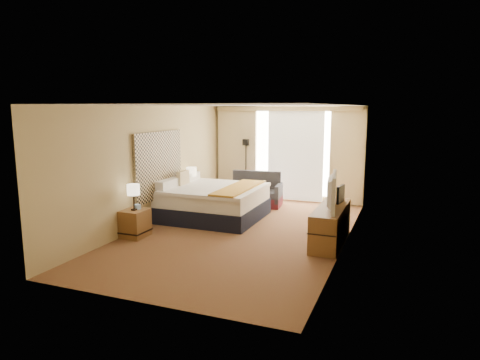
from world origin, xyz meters
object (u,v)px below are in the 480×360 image
(loveseat, at_px, (255,194))
(media_dresser, at_px, (331,225))
(bed, at_px, (212,202))
(television, at_px, (327,191))
(lamp_left, at_px, (133,190))
(nightstand_left, at_px, (135,223))
(floor_lamp, at_px, (246,156))
(lamp_right, at_px, (191,172))
(nightstand_right, at_px, (193,199))
(desk_chair, at_px, (334,213))

(loveseat, bearing_deg, media_dresser, -52.69)
(bed, relative_size, television, 1.91)
(lamp_left, bearing_deg, nightstand_left, 118.15)
(lamp_left, distance_m, television, 3.74)
(floor_lamp, relative_size, lamp_right, 3.14)
(loveseat, bearing_deg, nightstand_right, -147.71)
(media_dresser, bearing_deg, desk_chair, 93.06)
(nightstand_right, xyz_separation_m, floor_lamp, (0.72, 1.85, 0.91))
(media_dresser, xyz_separation_m, lamp_right, (-3.71, 1.40, 0.61))
(nightstand_right, relative_size, loveseat, 0.37)
(loveseat, bearing_deg, desk_chair, -47.09)
(lamp_right, bearing_deg, loveseat, 40.12)
(bed, relative_size, lamp_left, 4.23)
(media_dresser, height_order, bed, bed)
(media_dresser, xyz_separation_m, bed, (-2.89, 0.85, 0.04))
(media_dresser, bearing_deg, lamp_right, 159.34)
(lamp_left, bearing_deg, desk_chair, 23.00)
(nightstand_right, bearing_deg, floor_lamp, 68.73)
(nightstand_left, distance_m, bed, 2.07)
(nightstand_right, distance_m, lamp_right, 0.69)
(loveseat, height_order, lamp_right, lamp_right)
(nightstand_left, distance_m, lamp_left, 0.68)
(nightstand_left, bearing_deg, television, 13.17)
(nightstand_left, height_order, television, television)
(nightstand_right, xyz_separation_m, loveseat, (1.28, 1.04, 0.02))
(loveseat, xyz_separation_m, television, (2.37, -2.69, 0.74))
(bed, distance_m, lamp_left, 2.17)
(nightstand_left, bearing_deg, loveseat, 70.12)
(desk_chair, relative_size, lamp_right, 1.94)
(nightstand_right, relative_size, lamp_right, 1.03)
(bed, height_order, lamp_left, bed)
(nightstand_left, relative_size, bed, 0.25)
(television, bearing_deg, lamp_right, 58.05)
(loveseat, bearing_deg, bed, -112.90)
(nightstand_right, bearing_deg, lamp_left, -89.55)
(media_dresser, xyz_separation_m, television, (-0.05, -0.20, 0.68))
(floor_lamp, distance_m, television, 4.56)
(bed, bearing_deg, loveseat, 73.94)
(media_dresser, distance_m, floor_lamp, 4.52)
(nightstand_right, relative_size, floor_lamp, 0.33)
(media_dresser, relative_size, bed, 0.81)
(bed, bearing_deg, lamp_right, 146.19)
(nightstand_right, relative_size, media_dresser, 0.31)
(bed, bearing_deg, lamp_left, -112.15)
(nightstand_left, bearing_deg, bed, 66.95)
(loveseat, bearing_deg, television, -55.45)
(floor_lamp, bearing_deg, desk_chair, -43.82)
(desk_chair, bearing_deg, bed, -179.50)
(television, bearing_deg, media_dresser, -22.71)
(lamp_left, bearing_deg, media_dresser, 16.45)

